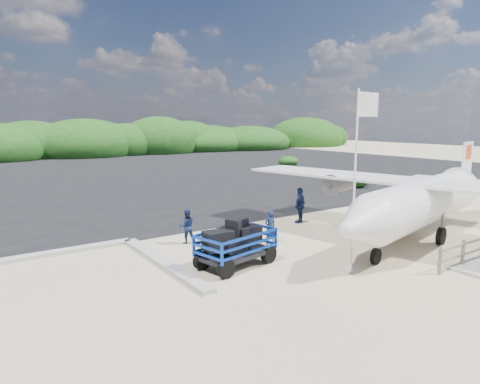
{
  "coord_description": "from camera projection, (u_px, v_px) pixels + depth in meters",
  "views": [
    {
      "loc": [
        -10.8,
        -12.82,
        5.32
      ],
      "look_at": [
        0.38,
        3.48,
        2.01
      ],
      "focal_mm": 32.0,
      "sensor_mm": 36.0,
      "label": 1
    }
  ],
  "objects": [
    {
      "name": "lagoon",
      "position": [
        31.0,
        291.0,
        13.53
      ],
      "size": [
        9.0,
        7.0,
        0.4
      ],
      "primitive_type": null,
      "color": "#B2B2B2",
      "rests_on": "ground"
    },
    {
      "name": "asphalt_apron",
      "position": [
        83.0,
        176.0,
        41.72
      ],
      "size": [
        90.0,
        50.0,
        0.04
      ],
      "primitive_type": null,
      "color": "#B2B2B2",
      "rests_on": "ground"
    },
    {
      "name": "ground",
      "position": [
        281.0,
        253.0,
        17.33
      ],
      "size": [
        160.0,
        160.0,
        0.0
      ],
      "primitive_type": "plane",
      "color": "beige"
    },
    {
      "name": "crew_b",
      "position": [
        187.0,
        226.0,
        18.65
      ],
      "size": [
        0.87,
        0.76,
        1.51
      ],
      "primitive_type": "imported",
      "rotation": [
        0.0,
        0.0,
        2.85
      ],
      "color": "#121F45",
      "rests_on": "ground"
    },
    {
      "name": "signboard",
      "position": [
        379.0,
        239.0,
        19.46
      ],
      "size": [
        1.88,
        0.73,
        1.57
      ],
      "primitive_type": null,
      "rotation": [
        0.0,
        0.0,
        0.3
      ],
      "color": "brown",
      "rests_on": "ground"
    },
    {
      "name": "aircraft_large",
      "position": [
        208.0,
        169.0,
        46.97
      ],
      "size": [
        21.16,
        21.16,
        5.32
      ],
      "primitive_type": null,
      "rotation": [
        0.0,
        0.0,
        3.36
      ],
      "color": "#B2B2B2",
      "rests_on": "ground"
    },
    {
      "name": "flagpole",
      "position": [
        351.0,
        267.0,
        15.73
      ],
      "size": [
        1.34,
        0.68,
        6.41
      ],
      "primitive_type": null,
      "rotation": [
        0.0,
        0.0,
        0.12
      ],
      "color": "white",
      "rests_on": "ground"
    },
    {
      "name": "baggage_cart",
      "position": [
        236.0,
        266.0,
        15.81
      ],
      "size": [
        3.44,
        2.39,
        1.58
      ],
      "primitive_type": null,
      "rotation": [
        0.0,
        0.0,
        0.2
      ],
      "color": "#0B34A8",
      "rests_on": "ground"
    },
    {
      "name": "crew_c",
      "position": [
        300.0,
        205.0,
        22.35
      ],
      "size": [
        1.19,
        0.88,
        1.88
      ],
      "primitive_type": "imported",
      "rotation": [
        0.0,
        0.0,
        3.58
      ],
      "color": "#121F45",
      "rests_on": "ground"
    },
    {
      "name": "crew_a",
      "position": [
        270.0,
        227.0,
        18.56
      ],
      "size": [
        0.56,
        0.39,
        1.47
      ],
      "primitive_type": "imported",
      "rotation": [
        0.0,
        0.0,
        3.07
      ],
      "color": "#121F45",
      "rests_on": "ground"
    },
    {
      "name": "vegetation_band",
      "position": [
        37.0,
        158.0,
        62.05
      ],
      "size": [
        124.0,
        8.0,
        4.4
      ],
      "primitive_type": null,
      "color": "#B2B2B2",
      "rests_on": "ground"
    }
  ]
}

